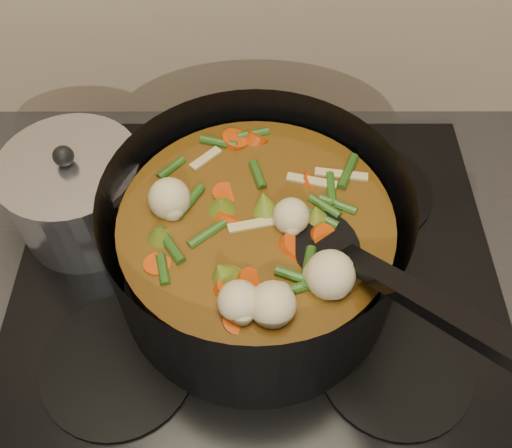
{
  "coord_description": "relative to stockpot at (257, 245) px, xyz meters",
  "views": [
    {
      "loc": [
        -0.0,
        1.54,
        1.56
      ],
      "look_at": [
        -0.0,
        1.92,
        1.05
      ],
      "focal_mm": 40.0,
      "sensor_mm": 36.0,
      "label": 1
    }
  ],
  "objects": [
    {
      "name": "counter",
      "position": [
        0.0,
        0.01,
        -0.55
      ],
      "size": [
        2.64,
        0.64,
        0.91
      ],
      "color": "brown",
      "rests_on": "ground"
    },
    {
      "name": "stovetop",
      "position": [
        0.0,
        0.01,
        -0.09
      ],
      "size": [
        0.62,
        0.54,
        0.03
      ],
      "color": "black",
      "rests_on": "counter"
    },
    {
      "name": "stockpot",
      "position": [
        0.0,
        0.0,
        0.0
      ],
      "size": [
        0.43,
        0.44,
        0.25
      ],
      "rotation": [
        0.0,
        0.0,
        0.37
      ],
      "color": "black",
      "rests_on": "stovetop"
    },
    {
      "name": "saucepan",
      "position": [
        -0.23,
        0.09,
        -0.02
      ],
      "size": [
        0.18,
        0.18,
        0.14
      ],
      "rotation": [
        0.0,
        0.0,
        -0.09
      ],
      "color": "silver",
      "rests_on": "stovetop"
    }
  ]
}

